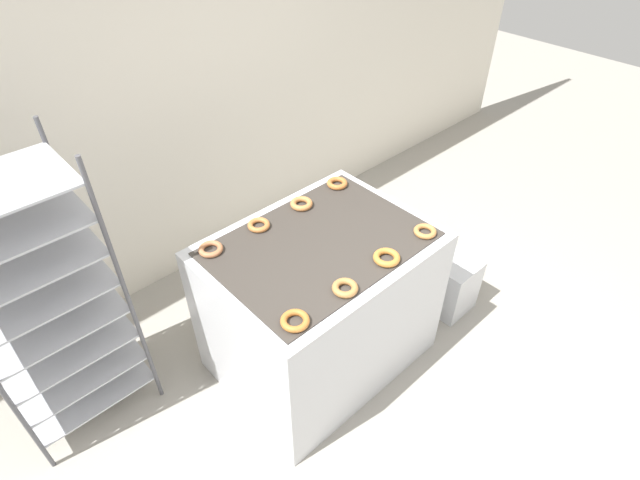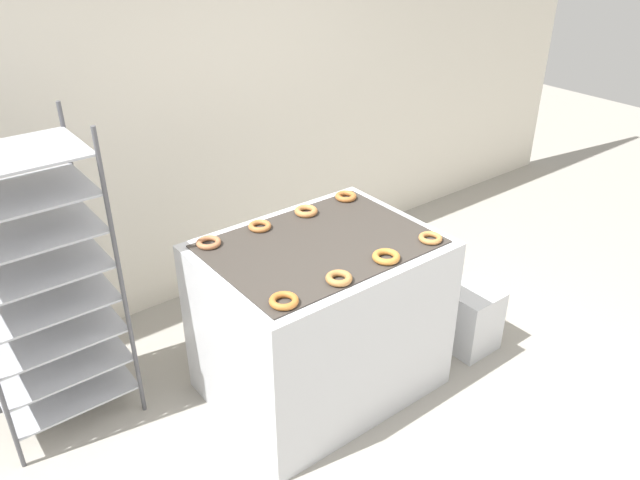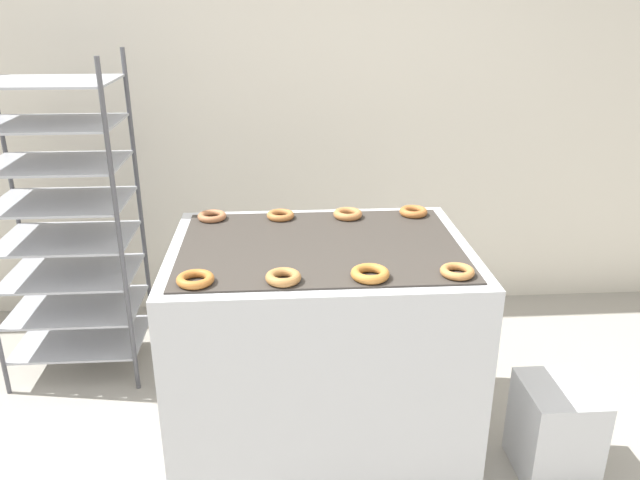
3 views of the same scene
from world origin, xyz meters
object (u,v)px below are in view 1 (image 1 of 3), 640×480
Objects in this scene: donut_near_left at (295,321)px; donut_near_midright at (387,258)px; baking_rack_cart at (44,304)px; donut_far_midleft at (259,225)px; glaze_bin at (449,284)px; donut_far_left at (211,249)px; donut_far_midright at (301,204)px; donut_near_right at (425,231)px; donut_far_right at (337,183)px; donut_near_midleft at (345,288)px; fryer_machine at (320,304)px.

donut_near_midright reaches higher than donut_near_left.
baking_rack_cart reaches higher than donut_far_midleft.
glaze_bin is 3.22× the size of donut_far_left.
donut_near_midright reaches higher than glaze_bin.
donut_far_left is (0.79, -0.34, 0.13)m from baking_rack_cart.
donut_far_midright is at bearing -1.55° from donut_far_left.
donut_far_midleft is (-0.65, 0.68, 0.00)m from donut_near_right.
donut_near_left is 1.04× the size of donut_far_right.
donut_far_right is at bearing -0.16° from donut_far_left.
donut_near_midleft is 0.65m from donut_near_right.
fryer_machine is 9.15× the size of donut_near_left.
donut_near_right is at bearing -88.15° from donut_far_right.
baking_rack_cart is at bearing 136.94° from donut_near_midleft.
donut_far_midright is (0.31, 0.68, -0.00)m from donut_near_midleft.
donut_near_midright is 1.13× the size of donut_near_right.
baking_rack_cart reaches higher than donut_far_midright.
fryer_machine is 9.85× the size of donut_near_right.
baking_rack_cart is at bearing 156.60° from donut_far_left.
donut_far_left is at bearing 144.65° from donut_near_right.
glaze_bin is at bearing -28.88° from donut_far_midleft.
donut_near_left is 1.04× the size of donut_far_left.
donut_far_left reaches higher than glaze_bin.
donut_far_left is (-0.32, 0.70, -0.00)m from donut_near_midleft.
donut_far_midleft is at bearing -179.57° from donut_far_right.
donut_far_right is at bearing 2.63° from donut_far_midright.
donut_far_midleft is (0.32, -0.01, 0.00)m from donut_far_left.
baking_rack_cart is (-1.27, 0.69, 0.38)m from fryer_machine.
donut_near_right is at bearing -30.32° from baking_rack_cart.
fryer_machine is at bearing -143.53° from donut_far_right.
donut_near_right is 0.96× the size of donut_far_left.
fryer_machine is 0.74× the size of baking_rack_cart.
donut_near_right reaches higher than fryer_machine.
baking_rack_cart is 12.92× the size of donut_far_right.
donut_near_midleft is 0.93m from donut_far_right.
donut_near_midleft is 0.99× the size of donut_far_left.
donut_near_midright is (1.43, -1.03, 0.13)m from baking_rack_cart.
fryer_machine is 0.63m from donut_far_midleft.
donut_near_left reaches higher than fryer_machine.
glaze_bin is at bearing -23.55° from baking_rack_cart.
donut_far_midleft reaches higher than fryer_machine.
donut_near_left reaches higher than donut_near_right.
donut_far_right is at bearing 36.21° from donut_near_left.
donut_near_right is 0.99× the size of donut_far_midleft.
donut_far_midleft is at bearing 90.35° from donut_near_midleft.
baking_rack_cart is 0.87m from donut_far_left.
donut_near_midleft is at bearing -43.06° from baking_rack_cart.
fryer_machine is at bearing -64.50° from donut_far_midleft.
donut_near_midleft is 0.77m from donut_far_left.
fryer_machine is 9.31× the size of donut_far_midright.
fryer_machine is at bearing -35.91° from donut_far_left.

